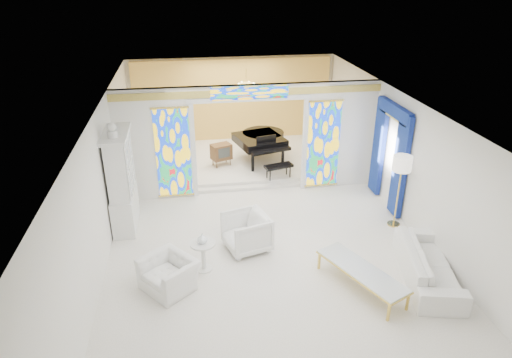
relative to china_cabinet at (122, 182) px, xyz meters
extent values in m
plane|color=white|center=(3.22, -0.60, -1.17)|extent=(12.00, 12.00, 0.00)
cube|color=white|center=(3.22, -0.60, 1.83)|extent=(7.00, 12.00, 0.02)
cube|color=white|center=(3.22, 5.40, 0.33)|extent=(7.00, 0.02, 3.00)
cube|color=white|center=(-0.28, -0.60, 0.33)|extent=(0.02, 12.00, 3.00)
cube|color=white|center=(6.72, -0.60, 0.33)|extent=(0.02, 12.00, 3.00)
cube|color=white|center=(0.72, 1.40, 0.33)|extent=(2.00, 0.18, 3.00)
cube|color=white|center=(5.72, 1.40, 0.33)|extent=(2.00, 0.18, 3.00)
cube|color=white|center=(3.22, 1.40, 1.63)|extent=(3.00, 0.18, 0.40)
cube|color=silver|center=(1.72, 1.30, 0.13)|extent=(0.12, 0.06, 2.60)
cube|color=silver|center=(4.72, 1.30, 0.13)|extent=(0.12, 0.06, 2.60)
cube|color=silver|center=(3.22, 1.30, 1.48)|extent=(3.24, 0.06, 0.12)
cube|color=#D1BF4E|center=(3.22, 1.30, 1.65)|extent=(7.00, 0.05, 0.18)
cube|color=gold|center=(1.19, 1.29, 0.13)|extent=(0.90, 0.04, 2.40)
cube|color=gold|center=(5.25, 1.29, 0.13)|extent=(0.90, 0.04, 2.40)
cube|color=gold|center=(3.22, 1.29, 1.65)|extent=(2.00, 0.04, 0.34)
cube|color=white|center=(3.22, 3.50, -1.08)|extent=(6.80, 3.80, 0.18)
cube|color=gold|center=(3.22, 5.28, 0.33)|extent=(6.70, 0.10, 2.90)
cylinder|color=gold|center=(3.42, 3.40, 1.38)|extent=(0.48, 0.48, 0.30)
cube|color=navy|center=(6.62, -0.55, 0.18)|extent=(0.12, 0.55, 2.60)
cube|color=navy|center=(6.62, 0.75, 0.18)|extent=(0.12, 0.55, 2.60)
cube|color=navy|center=(6.62, 0.10, 1.38)|extent=(0.14, 1.70, 0.30)
cube|color=#DAC54D|center=(6.62, 0.10, 1.21)|extent=(0.12, 1.50, 0.06)
cube|color=silver|center=(0.00, 0.00, -0.72)|extent=(0.50, 1.40, 0.90)
cube|color=silver|center=(0.00, 0.00, 0.43)|extent=(0.44, 1.30, 1.40)
cube|color=white|center=(0.23, 0.00, 0.43)|extent=(0.01, 1.20, 1.30)
cube|color=silver|center=(0.00, 0.00, 1.17)|extent=(0.56, 1.46, 0.08)
cylinder|color=white|center=(0.00, -0.35, 1.29)|extent=(0.22, 0.22, 0.16)
sphere|color=white|center=(0.00, -0.35, 1.45)|extent=(0.20, 0.20, 0.20)
imported|color=white|center=(1.05, -2.59, -0.85)|extent=(1.29, 1.31, 0.64)
imported|color=white|center=(2.72, -1.47, -0.75)|extent=(1.13, 1.12, 0.84)
imported|color=white|center=(6.17, -3.10, -0.83)|extent=(1.44, 2.50, 0.69)
cylinder|color=silver|center=(1.74, -2.10, -0.54)|extent=(0.67, 0.67, 0.04)
cylinder|color=silver|center=(1.74, -2.10, -0.85)|extent=(0.11, 0.11, 0.61)
cylinder|color=silver|center=(1.74, -2.10, -1.15)|extent=(0.45, 0.45, 0.03)
imported|color=silver|center=(1.74, -2.10, -0.41)|extent=(0.25, 0.25, 0.21)
cube|color=white|center=(4.73, -3.19, -0.75)|extent=(1.34, 2.01, 0.04)
cube|color=gold|center=(4.73, -3.19, -0.77)|extent=(1.39, 2.06, 0.03)
cube|color=gold|center=(4.89, -4.14, -0.97)|extent=(0.06, 0.06, 0.40)
cube|color=gold|center=(5.35, -3.93, -0.97)|extent=(0.06, 0.06, 0.40)
cube|color=gold|center=(4.11, -2.46, -0.97)|extent=(0.06, 0.06, 0.40)
cube|color=gold|center=(4.57, -2.24, -0.97)|extent=(0.06, 0.06, 0.40)
cylinder|color=gold|center=(6.42, -1.00, -1.15)|extent=(0.34, 0.34, 0.03)
cylinder|color=gold|center=(6.42, -1.00, -0.35)|extent=(0.04, 0.04, 1.65)
cylinder|color=white|center=(6.42, -1.00, 0.46)|extent=(0.48, 0.48, 0.35)
cube|color=black|center=(3.76, 3.05, -0.30)|extent=(1.62, 1.69, 0.25)
cylinder|color=black|center=(3.95, 3.43, -0.30)|extent=(1.59, 1.59, 0.25)
cube|color=black|center=(3.97, 2.26, -0.34)|extent=(1.25, 0.57, 0.09)
cube|color=white|center=(3.99, 2.19, -0.32)|extent=(1.12, 0.37, 0.03)
cube|color=black|center=(3.89, 2.57, -0.10)|extent=(0.62, 0.19, 0.23)
cube|color=black|center=(4.10, 1.74, -0.63)|extent=(0.87, 0.51, 0.07)
cylinder|color=black|center=(3.44, 2.31, -0.71)|extent=(0.11, 0.11, 0.56)
cylinder|color=black|center=(4.41, 2.56, -0.71)|extent=(0.11, 0.11, 0.56)
cylinder|color=black|center=(3.72, 3.60, -0.71)|extent=(0.11, 0.11, 0.56)
cube|color=#53331E|center=(2.57, 2.91, -0.55)|extent=(0.69, 0.58, 0.47)
cube|color=#353A38|center=(2.64, 2.73, -0.52)|extent=(0.36, 0.15, 0.30)
cone|color=#53331E|center=(2.40, 2.70, -0.89)|extent=(0.04, 0.04, 0.21)
cone|color=#53331E|center=(2.83, 2.86, -0.89)|extent=(0.04, 0.04, 0.21)
cone|color=#53331E|center=(2.30, 2.97, -0.89)|extent=(0.04, 0.04, 0.21)
cone|color=#53331E|center=(2.73, 3.13, -0.89)|extent=(0.04, 0.04, 0.21)
camera|label=1|loc=(1.59, -9.98, 4.55)|focal=32.00mm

